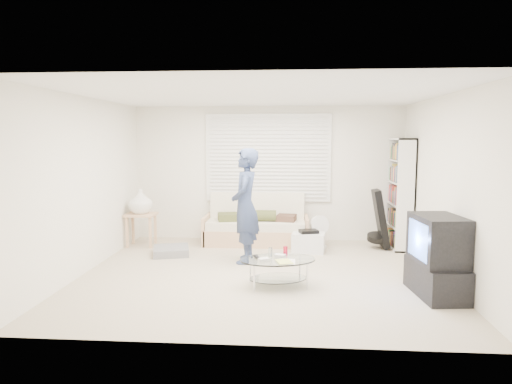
# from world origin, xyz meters

# --- Properties ---
(ground) EXTENTS (5.00, 5.00, 0.00)m
(ground) POSITION_xyz_m (0.00, 0.00, 0.00)
(ground) COLOR tan
(ground) RESTS_ON ground
(room_shell) EXTENTS (5.02, 4.52, 2.51)m
(room_shell) POSITION_xyz_m (0.00, 0.48, 1.63)
(room_shell) COLOR white
(room_shell) RESTS_ON ground
(window_blinds) EXTENTS (2.32, 0.08, 1.62)m
(window_blinds) POSITION_xyz_m (0.00, 2.20, 1.55)
(window_blinds) COLOR silver
(window_blinds) RESTS_ON ground
(futon_sofa) EXTENTS (1.88, 0.76, 0.92)m
(futon_sofa) POSITION_xyz_m (-0.19, 1.87, 0.30)
(futon_sofa) COLOR tan
(futon_sofa) RESTS_ON ground
(grey_floor_pillow) EXTENTS (0.69, 0.69, 0.13)m
(grey_floor_pillow) POSITION_xyz_m (-1.54, 0.97, 0.06)
(grey_floor_pillow) COLOR slate
(grey_floor_pillow) RESTS_ON ground
(side_table) EXTENTS (0.52, 0.42, 1.03)m
(side_table) POSITION_xyz_m (-2.22, 1.52, 0.76)
(side_table) COLOR tan
(side_table) RESTS_ON ground
(bookshelf) EXTENTS (0.30, 0.81, 1.91)m
(bookshelf) POSITION_xyz_m (2.32, 1.75, 0.96)
(bookshelf) COLOR white
(bookshelf) RESTS_ON ground
(guitar_case) EXTENTS (0.37, 0.38, 1.02)m
(guitar_case) POSITION_xyz_m (1.97, 1.64, 0.45)
(guitar_case) COLOR black
(guitar_case) RESTS_ON ground
(floor_fan) EXTENTS (0.35, 0.23, 0.57)m
(floor_fan) POSITION_xyz_m (0.94, 1.66, 0.33)
(floor_fan) COLOR white
(floor_fan) RESTS_ON ground
(storage_bin) EXTENTS (0.59, 0.46, 0.38)m
(storage_bin) POSITION_xyz_m (0.73, 1.32, 0.17)
(storage_bin) COLOR white
(storage_bin) RESTS_ON ground
(tv_unit) EXTENTS (0.58, 0.95, 0.99)m
(tv_unit) POSITION_xyz_m (2.20, -0.73, 0.48)
(tv_unit) COLOR black
(tv_unit) RESTS_ON ground
(coffee_table) EXTENTS (1.09, 0.81, 0.49)m
(coffee_table) POSITION_xyz_m (0.26, -0.53, 0.29)
(coffee_table) COLOR silver
(coffee_table) RESTS_ON ground
(standing_person) EXTENTS (0.43, 0.65, 1.76)m
(standing_person) POSITION_xyz_m (-0.27, 0.62, 0.88)
(standing_person) COLOR navy
(standing_person) RESTS_ON ground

